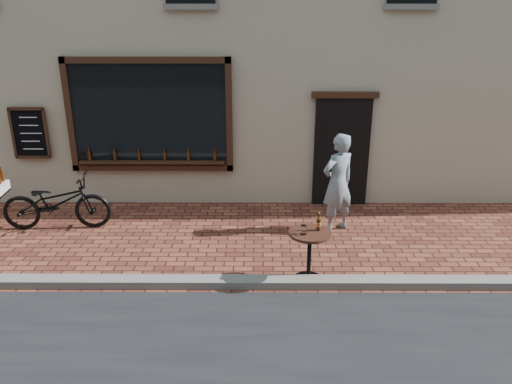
{
  "coord_description": "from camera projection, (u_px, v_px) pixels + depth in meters",
  "views": [
    {
      "loc": [
        0.23,
        -6.19,
        3.88
      ],
      "look_at": [
        0.2,
        1.2,
        1.1
      ],
      "focal_mm": 35.0,
      "sensor_mm": 36.0,
      "label": 1
    }
  ],
  "objects": [
    {
      "name": "ground",
      "position": [
        242.0,
        293.0,
        7.16
      ],
      "size": [
        90.0,
        90.0,
        0.0
      ],
      "primitive_type": "plane",
      "color": "#52231A",
      "rests_on": "ground"
    },
    {
      "name": "cargo_bicycle",
      "position": [
        54.0,
        202.0,
        9.07
      ],
      "size": [
        2.32,
        0.82,
        1.09
      ],
      "rotation": [
        0.0,
        0.0,
        1.65
      ],
      "color": "black",
      "rests_on": "ground"
    },
    {
      "name": "pedestrian",
      "position": [
        338.0,
        183.0,
        8.88
      ],
      "size": [
        0.79,
        0.72,
        1.81
      ],
      "primitive_type": "imported",
      "rotation": [
        0.0,
        0.0,
        3.7
      ],
      "color": "gray",
      "rests_on": "ground"
    },
    {
      "name": "bistro_table",
      "position": [
        310.0,
        246.0,
        7.29
      ],
      "size": [
        0.62,
        0.62,
        1.07
      ],
      "color": "black",
      "rests_on": "ground"
    },
    {
      "name": "kerb",
      "position": [
        242.0,
        282.0,
        7.33
      ],
      "size": [
        90.0,
        0.25,
        0.12
      ],
      "primitive_type": "cube",
      "color": "slate",
      "rests_on": "ground"
    }
  ]
}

